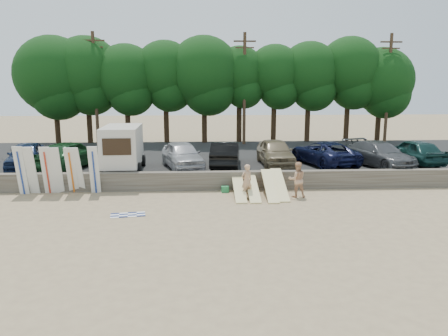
{
  "coord_description": "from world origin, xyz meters",
  "views": [
    {
      "loc": [
        -1.6,
        -20.04,
        5.66
      ],
      "look_at": [
        -0.36,
        3.0,
        1.19
      ],
      "focal_mm": 35.0,
      "sensor_mm": 36.0,
      "label": 1
    }
  ],
  "objects_px": {
    "car_2": "(182,155)",
    "car_6": "(379,154)",
    "car_4": "(275,152)",
    "beachgoer_a": "(247,181)",
    "car_0": "(26,155)",
    "cooler": "(225,189)",
    "car_3": "(225,154)",
    "box_trailer": "(122,146)",
    "beachgoer_b": "(297,179)",
    "car_5": "(324,153)",
    "car_1": "(69,154)",
    "car_7": "(414,152)"
  },
  "relations": [
    {
      "from": "car_2",
      "to": "car_6",
      "type": "bearing_deg",
      "value": -15.35
    },
    {
      "from": "car_4",
      "to": "beachgoer_a",
      "type": "xyz_separation_m",
      "value": [
        -2.31,
        -5.07,
        -0.65
      ]
    },
    {
      "from": "beachgoer_a",
      "to": "car_0",
      "type": "bearing_deg",
      "value": -48.49
    },
    {
      "from": "car_2",
      "to": "car_6",
      "type": "xyz_separation_m",
      "value": [
        11.94,
        -0.01,
        -0.05
      ]
    },
    {
      "from": "car_6",
      "to": "beachgoer_a",
      "type": "bearing_deg",
      "value": -172.84
    },
    {
      "from": "cooler",
      "to": "car_3",
      "type": "bearing_deg",
      "value": 83.14
    },
    {
      "from": "car_0",
      "to": "car_2",
      "type": "relative_size",
      "value": 0.97
    },
    {
      "from": "car_6",
      "to": "box_trailer",
      "type": "bearing_deg",
      "value": 161.99
    },
    {
      "from": "car_0",
      "to": "beachgoer_b",
      "type": "relative_size",
      "value": 2.5
    },
    {
      "from": "car_0",
      "to": "car_5",
      "type": "relative_size",
      "value": 0.86
    },
    {
      "from": "car_0",
      "to": "car_6",
      "type": "relative_size",
      "value": 0.88
    },
    {
      "from": "car_2",
      "to": "car_5",
      "type": "distance_m",
      "value": 8.77
    },
    {
      "from": "car_4",
      "to": "beachgoer_b",
      "type": "relative_size",
      "value": 2.59
    },
    {
      "from": "car_5",
      "to": "car_6",
      "type": "relative_size",
      "value": 1.02
    },
    {
      "from": "car_6",
      "to": "cooler",
      "type": "xyz_separation_m",
      "value": [
        -9.58,
        -3.17,
        -1.29
      ]
    },
    {
      "from": "car_1",
      "to": "car_5",
      "type": "xyz_separation_m",
      "value": [
        15.43,
        0.39,
        -0.11
      ]
    },
    {
      "from": "car_5",
      "to": "cooler",
      "type": "xyz_separation_m",
      "value": [
        -6.38,
        -3.91,
        -1.27
      ]
    },
    {
      "from": "car_3",
      "to": "car_5",
      "type": "relative_size",
      "value": 0.88
    },
    {
      "from": "car_1",
      "to": "car_3",
      "type": "height_order",
      "value": "car_1"
    },
    {
      "from": "beachgoer_a",
      "to": "car_3",
      "type": "bearing_deg",
      "value": -108.16
    },
    {
      "from": "car_4",
      "to": "car_7",
      "type": "xyz_separation_m",
      "value": [
        8.72,
        -0.13,
        -0.01
      ]
    },
    {
      "from": "box_trailer",
      "to": "car_0",
      "type": "bearing_deg",
      "value": 169.35
    },
    {
      "from": "car_1",
      "to": "car_3",
      "type": "relative_size",
      "value": 1.07
    },
    {
      "from": "car_7",
      "to": "cooler",
      "type": "height_order",
      "value": "car_7"
    },
    {
      "from": "box_trailer",
      "to": "car_0",
      "type": "distance_m",
      "value": 5.93
    },
    {
      "from": "car_3",
      "to": "beachgoer_a",
      "type": "height_order",
      "value": "car_3"
    },
    {
      "from": "car_3",
      "to": "car_5",
      "type": "bearing_deg",
      "value": -172.15
    },
    {
      "from": "beachgoer_b",
      "to": "car_6",
      "type": "bearing_deg",
      "value": -145.78
    },
    {
      "from": "car_5",
      "to": "car_1",
      "type": "bearing_deg",
      "value": -13.73
    },
    {
      "from": "car_1",
      "to": "car_4",
      "type": "xyz_separation_m",
      "value": [
        12.4,
        0.47,
        -0.04
      ]
    },
    {
      "from": "car_4",
      "to": "beachgoer_a",
      "type": "height_order",
      "value": "car_4"
    },
    {
      "from": "car_5",
      "to": "car_6",
      "type": "bearing_deg",
      "value": 151.9
    },
    {
      "from": "car_6",
      "to": "car_7",
      "type": "height_order",
      "value": "car_7"
    },
    {
      "from": "car_1",
      "to": "car_2",
      "type": "bearing_deg",
      "value": -167.56
    },
    {
      "from": "car_5",
      "to": "beachgoer_a",
      "type": "height_order",
      "value": "car_5"
    },
    {
      "from": "car_5",
      "to": "cooler",
      "type": "bearing_deg",
      "value": 16.33
    },
    {
      "from": "car_5",
      "to": "beachgoer_a",
      "type": "distance_m",
      "value": 7.34
    },
    {
      "from": "car_2",
      "to": "car_5",
      "type": "xyz_separation_m",
      "value": [
        8.74,
        0.73,
        -0.06
      ]
    },
    {
      "from": "car_1",
      "to": "beachgoer_a",
      "type": "distance_m",
      "value": 11.11
    },
    {
      "from": "box_trailer",
      "to": "car_5",
      "type": "xyz_separation_m",
      "value": [
        12.17,
        1.08,
        -0.7
      ]
    },
    {
      "from": "car_6",
      "to": "car_3",
      "type": "bearing_deg",
      "value": 157.5
    },
    {
      "from": "car_5",
      "to": "car_7",
      "type": "height_order",
      "value": "car_7"
    },
    {
      "from": "car_0",
      "to": "beachgoer_a",
      "type": "height_order",
      "value": "car_0"
    },
    {
      "from": "car_4",
      "to": "cooler",
      "type": "distance_m",
      "value": 5.37
    },
    {
      "from": "car_1",
      "to": "car_6",
      "type": "height_order",
      "value": "car_1"
    },
    {
      "from": "car_1",
      "to": "car_7",
      "type": "height_order",
      "value": "car_1"
    },
    {
      "from": "car_0",
      "to": "car_5",
      "type": "height_order",
      "value": "car_0"
    },
    {
      "from": "car_2",
      "to": "car_4",
      "type": "relative_size",
      "value": 0.99
    },
    {
      "from": "car_5",
      "to": "car_6",
      "type": "distance_m",
      "value": 3.29
    },
    {
      "from": "car_2",
      "to": "car_3",
      "type": "height_order",
      "value": "car_2"
    }
  ]
}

